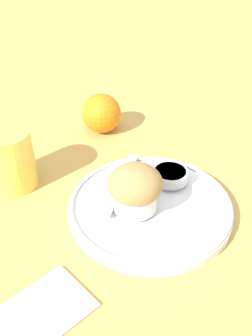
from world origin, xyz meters
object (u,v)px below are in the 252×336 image
at_px(butter_knife, 121,183).
at_px(juice_glass, 10,159).
at_px(muffin, 135,188).
at_px(orange_fruit, 102,113).

relative_size(butter_knife, juice_glass, 1.49).
distance_m(muffin, orange_fruit, 0.26).
distance_m(butter_knife, juice_glass, 0.18).
bearing_deg(butter_knife, orange_fruit, 27.34).
relative_size(orange_fruit, juice_glass, 0.79).
xyz_separation_m(orange_fruit, juice_glass, (-0.22, -0.04, 0.01)).
bearing_deg(muffin, orange_fruit, 60.04).
xyz_separation_m(muffin, butter_knife, (0.02, 0.05, -0.03)).
height_order(muffin, orange_fruit, muffin).
distance_m(orange_fruit, juice_glass, 0.22).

